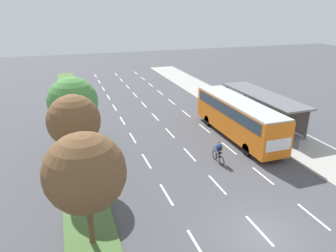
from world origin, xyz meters
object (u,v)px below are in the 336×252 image
(bus_shelter, at_px, (264,105))
(median_tree_second, at_px, (74,121))
(cyclist, at_px, (219,153))
(median_tree_third, at_px, (73,102))
(bus, at_px, (238,115))
(trash_bin, at_px, (296,143))
(median_tree_nearest, at_px, (85,173))

(bus_shelter, bearing_deg, median_tree_second, -162.72)
(cyclist, height_order, median_tree_second, median_tree_second)
(cyclist, bearing_deg, median_tree_third, 146.44)
(cyclist, bearing_deg, median_tree_second, 177.61)
(bus, distance_m, median_tree_third, 13.82)
(bus, height_order, cyclist, bus)
(cyclist, distance_m, median_tree_second, 10.51)
(bus, xyz_separation_m, cyclist, (-3.75, -3.79, -1.28))
(cyclist, relative_size, median_tree_third, 0.32)
(bus, bearing_deg, median_tree_second, -166.10)
(median_tree_second, bearing_deg, median_tree_third, 88.16)
(bus_shelter, distance_m, trash_bin, 6.24)
(bus, bearing_deg, median_tree_nearest, -145.21)
(bus, bearing_deg, median_tree_third, 168.87)
(median_tree_nearest, bearing_deg, median_tree_second, 91.12)
(bus_shelter, distance_m, median_tree_third, 17.84)
(median_tree_second, bearing_deg, trash_bin, -1.47)
(median_tree_second, relative_size, median_tree_third, 1.03)
(median_tree_nearest, distance_m, median_tree_second, 6.03)
(bus, bearing_deg, trash_bin, -49.95)
(bus, relative_size, median_tree_second, 1.93)
(median_tree_third, relative_size, trash_bin, 6.67)
(bus, xyz_separation_m, median_tree_nearest, (-13.52, -9.40, 1.87))
(bus, height_order, trash_bin, bus)
(median_tree_nearest, bearing_deg, trash_bin, 18.48)
(cyclist, xyz_separation_m, median_tree_second, (-9.89, 0.41, 3.52))
(median_tree_nearest, xyz_separation_m, median_tree_third, (0.08, 12.04, -0.13))
(trash_bin, bearing_deg, median_tree_second, 178.53)
(bus, distance_m, cyclist, 5.48)
(cyclist, distance_m, median_tree_nearest, 11.70)
(median_tree_nearest, relative_size, trash_bin, 6.69)
(bus_shelter, xyz_separation_m, cyclist, (-8.03, -5.99, -1.08))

